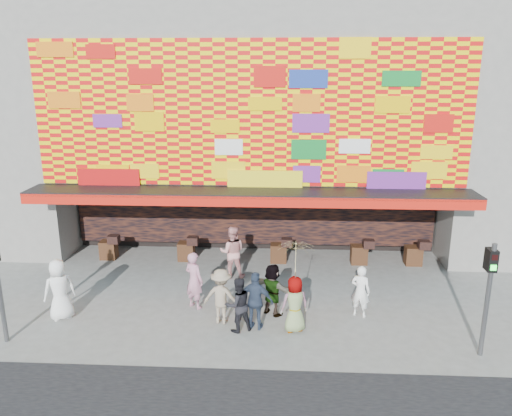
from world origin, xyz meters
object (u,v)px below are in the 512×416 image
at_px(ped_c, 238,305).
at_px(ped_i, 232,252).
at_px(ped_g, 295,304).
at_px(ped_h, 360,291).
at_px(ped_f, 273,290).
at_px(ped_a, 59,290).
at_px(ped_b, 194,280).
at_px(ped_e, 256,301).
at_px(parasol, 296,258).
at_px(ped_d, 221,296).
at_px(signal_right, 489,288).

relative_size(ped_c, ped_i, 0.85).
height_order(ped_g, ped_h, ped_g).
bearing_deg(ped_f, ped_a, 41.93).
bearing_deg(ped_b, ped_e, -177.55).
distance_m(ped_a, ped_f, 6.15).
height_order(ped_i, parasol, parasol).
xyz_separation_m(ped_b, ped_c, (1.45, -1.34, -0.10)).
relative_size(ped_d, ped_g, 1.02).
bearing_deg(ped_f, ped_c, 84.30).
distance_m(ped_c, ped_h, 3.64).
distance_m(ped_a, ped_c, 5.21).
xyz_separation_m(ped_b, ped_h, (4.93, -0.29, -0.10)).
bearing_deg(ped_h, signal_right, 168.98).
bearing_deg(parasol, ped_h, 26.77).
distance_m(ped_a, ped_b, 3.86).
xyz_separation_m(ped_e, ped_i, (-1.01, 3.58, 0.07)).
bearing_deg(ped_c, ped_d, -67.24).
relative_size(signal_right, ped_c, 1.91).
bearing_deg(ped_c, ped_e, 168.89).
bearing_deg(signal_right, ped_c, 171.88).
relative_size(ped_a, ped_e, 1.07).
relative_size(ped_c, ped_e, 0.93).
height_order(ped_d, parasol, parasol).
bearing_deg(ped_b, ped_h, -148.96).
bearing_deg(parasol, ped_f, 123.64).
relative_size(ped_c, ped_f, 1.00).
height_order(ped_b, ped_h, ped_b).
relative_size(signal_right, ped_i, 1.63).
bearing_deg(ped_a, ped_i, -179.79).
relative_size(ped_f, parasol, 0.84).
bearing_deg(ped_i, ped_d, 88.14).
relative_size(ped_b, ped_c, 1.13).
height_order(ped_e, ped_h, ped_e).
xyz_separation_m(ped_b, ped_g, (3.00, -1.26, -0.09)).
relative_size(ped_d, ped_h, 1.04).
bearing_deg(ped_a, parasol, 142.03).
xyz_separation_m(ped_b, ped_e, (1.93, -1.20, -0.04)).
relative_size(signal_right, ped_f, 1.91).
xyz_separation_m(ped_b, ped_i, (0.92, 2.38, 0.03)).
bearing_deg(ped_g, ped_c, -16.14).
bearing_deg(ped_f, ped_i, -25.20).
distance_m(ped_h, ped_i, 4.82).
xyz_separation_m(ped_d, ped_e, (0.99, -0.30, 0.03)).
bearing_deg(parasol, ped_b, 157.21).
height_order(ped_f, ped_i, ped_i).
distance_m(ped_e, parasol, 1.69).
bearing_deg(ped_g, ped_h, -172.25).
bearing_deg(signal_right, ped_e, 169.89).
distance_m(ped_a, ped_d, 4.68).
bearing_deg(ped_e, ped_h, -150.10).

